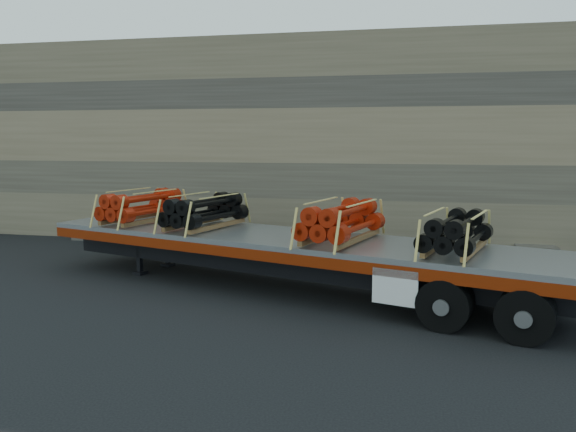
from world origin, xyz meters
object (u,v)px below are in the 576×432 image
trailer (289,263)px  bundle_rear (456,233)px  bundle_front (143,207)px  bundle_midfront (205,212)px  bundle_midrear (341,222)px

trailer → bundle_rear: 4.03m
bundle_front → bundle_rear: size_ratio=1.08×
bundle_front → bundle_midfront: bearing=-0.0°
trailer → bundle_rear: size_ratio=6.02×
trailer → bundle_midfront: 2.69m
bundle_midfront → bundle_midrear: 3.82m
bundle_midrear → bundle_rear: bearing=-0.0°
trailer → bundle_midfront: bundle_midfront is taller
trailer → bundle_midfront: bearing=180.0°
bundle_midfront → bundle_rear: bearing=0.0°
trailer → bundle_front: bearing=180.0°
bundle_midrear → bundle_rear: size_ratio=1.11×
bundle_front → bundle_midfront: size_ratio=1.02×
trailer → bundle_front: bundle_front is taller
bundle_front → trailer: bearing=-0.0°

